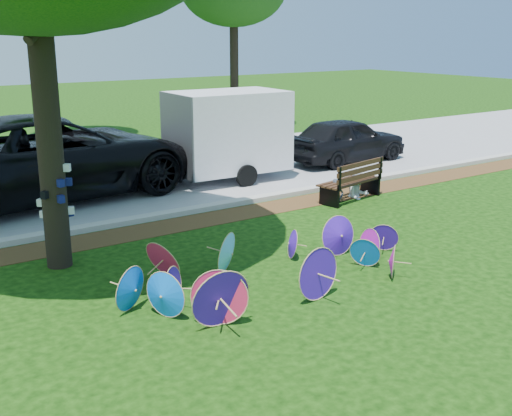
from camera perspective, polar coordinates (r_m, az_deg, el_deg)
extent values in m
plane|color=black|center=(10.35, 3.98, -7.68)|extent=(90.00, 90.00, 0.00)
cube|color=#472D16|center=(13.94, -7.50, -1.59)|extent=(90.00, 1.00, 0.01)
cube|color=#B7B5AD|center=(14.53, -8.76, -0.71)|extent=(90.00, 0.30, 0.12)
cube|color=gray|center=(18.27, -14.42, 2.14)|extent=(90.00, 8.00, 0.01)
cylinder|color=black|center=(11.46, -18.06, 7.70)|extent=(0.44, 0.44, 5.33)
cone|color=#4117B2|center=(9.78, -7.65, -7.05)|extent=(0.61, 0.55, 0.68)
cone|color=#D918B3|center=(11.14, 11.92, -4.67)|extent=(0.50, 0.46, 0.58)
cone|color=#4117B2|center=(11.85, 3.09, -3.20)|extent=(0.39, 0.58, 0.55)
cone|color=blue|center=(9.78, -10.90, -7.08)|extent=(0.71, 0.53, 0.72)
cone|color=blue|center=(9.47, -8.25, -7.72)|extent=(0.39, 0.70, 0.72)
cone|color=#4117B2|center=(12.46, 11.31, -2.51)|extent=(0.51, 0.55, 0.57)
cone|color=blue|center=(11.56, 9.70, -3.85)|extent=(0.48, 0.59, 0.57)
cone|color=#4117B2|center=(10.06, 5.31, -5.77)|extent=(0.87, 0.25, 0.86)
cone|color=#4117B2|center=(12.03, 7.47, -2.48)|extent=(0.77, 0.25, 0.77)
cone|color=#D918B3|center=(11.78, 10.20, -3.29)|extent=(0.34, 0.68, 0.66)
cone|color=#53BBF1|center=(11.10, -2.39, -3.99)|extent=(0.72, 0.61, 0.74)
cone|color=#4117B2|center=(9.10, -3.34, -7.90)|extent=(0.93, 0.35, 0.92)
cone|color=#DB224F|center=(10.92, -8.10, -4.41)|extent=(0.60, 0.84, 0.74)
cone|color=#DB224F|center=(9.23, -3.23, -7.80)|extent=(0.76, 0.62, 0.84)
imported|color=black|center=(16.74, -17.83, 4.35)|extent=(7.88, 4.30, 2.09)
imported|color=black|center=(20.72, 8.04, 6.02)|extent=(4.29, 1.90, 1.43)
cube|color=white|center=(17.94, -2.50, 6.87)|extent=(3.18, 2.08, 2.77)
imported|color=#343C47|center=(15.85, 7.23, 2.49)|extent=(0.42, 0.30, 1.07)
imported|color=silver|center=(16.28, 9.10, 3.24)|extent=(0.71, 0.58, 1.34)
cylinder|color=black|center=(25.50, -17.83, 11.23)|extent=(0.36, 0.36, 5.00)
cylinder|color=black|center=(27.64, -1.95, 12.22)|extent=(0.36, 0.36, 5.00)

